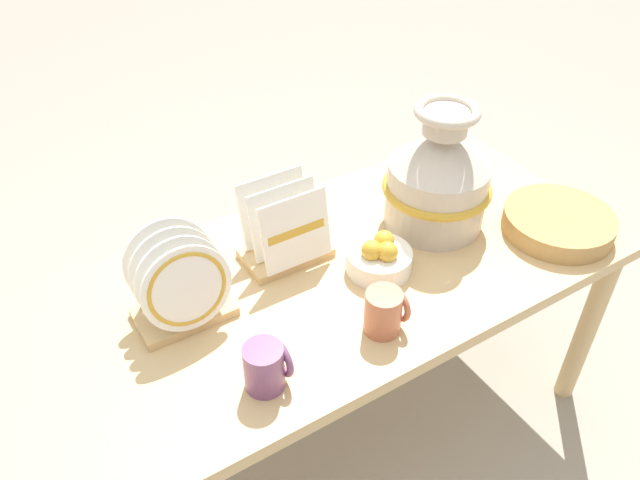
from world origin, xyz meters
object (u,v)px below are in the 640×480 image
Objects in this scene: dish_rack_round_plates at (181,288)px; wicker_charger_stack at (558,222)px; mug_terracotta_glaze at (385,311)px; mug_plum_glaze at (266,366)px; ceramic_vase at (438,177)px; dish_rack_square_plates at (285,236)px; fruit_bowl at (379,258)px.

dish_rack_round_plates reaches higher than wicker_charger_stack.
wicker_charger_stack is at bearing 4.01° from mug_terracotta_glaze.
mug_terracotta_glaze is at bearing -36.10° from dish_rack_round_plates.
mug_plum_glaze and mug_terracotta_glaze have the same top height.
ceramic_vase reaches higher than dish_rack_square_plates.
wicker_charger_stack is at bearing 2.67° from mug_plum_glaze.
mug_plum_glaze is (-0.22, -0.32, -0.01)m from dish_rack_square_plates.
dish_rack_square_plates is at bearing 156.43° from wicker_charger_stack.
dish_rack_round_plates is 0.44m from mug_terracotta_glaze.
ceramic_vase is 1.53× the size of dish_rack_round_plates.
ceramic_vase is at bearing 21.23° from mug_plum_glaze.
wicker_charger_stack is 0.50m from fruit_bowl.
mug_terracotta_glaze is 0.65× the size of fruit_bowl.
mug_terracotta_glaze is (0.06, -0.32, -0.01)m from dish_rack_square_plates.
dish_rack_round_plates is 2.13× the size of mug_terracotta_glaze.
wicker_charger_stack is (0.65, -0.28, -0.04)m from dish_rack_square_plates.
dish_rack_round_plates is at bearing 178.84° from ceramic_vase.
mug_plum_glaze is at bearing -124.65° from dish_rack_square_plates.
dish_rack_round_plates reaches higher than mug_terracotta_glaze.
mug_terracotta_glaze is (0.35, -0.26, -0.04)m from dish_rack_round_plates.
dish_rack_square_plates is (0.29, 0.07, -0.02)m from dish_rack_round_plates.
mug_plum_glaze is 0.28m from mug_terracotta_glaze.
wicker_charger_stack is (0.25, -0.20, -0.11)m from ceramic_vase.
fruit_bowl reaches higher than wicker_charger_stack.
ceramic_vase is at bearing -11.55° from dish_rack_square_plates.
fruit_bowl is (0.17, -0.16, -0.03)m from dish_rack_square_plates.
wicker_charger_stack is 2.74× the size of mug_plum_glaze.
mug_plum_glaze is at bearing -157.48° from fruit_bowl.
dish_rack_round_plates is 0.47m from fruit_bowl.
mug_plum_glaze is at bearing 179.89° from mug_terracotta_glaze.
mug_terracotta_glaze is (0.28, -0.00, 0.00)m from mug_plum_glaze.
dish_rack_round_plates reaches higher than mug_plum_glaze.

